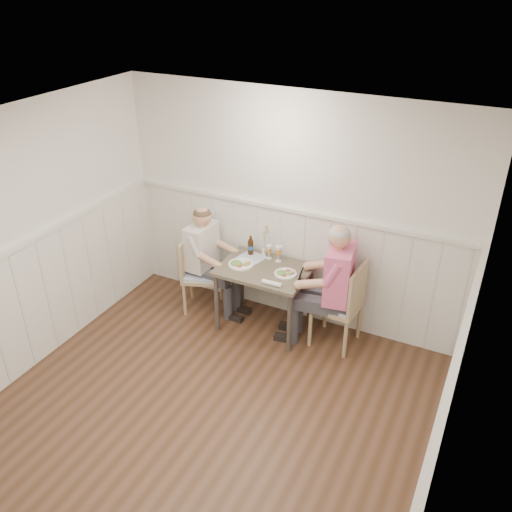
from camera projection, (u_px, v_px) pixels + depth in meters
The scene contains 16 objects.
ground_plane at pixel (188, 441), 4.72m from camera, with size 4.50×4.50×0.00m, color #452B1A.
room_shell at pixel (175, 295), 3.99m from camera, with size 4.04×4.54×2.60m.
wainscot at pixel (224, 334), 4.93m from camera, with size 4.00×4.49×1.34m.
dining_table at pixel (264, 276), 5.91m from camera, with size 0.98×0.70×0.75m.
chair_right at pixel (342, 302), 5.67m from camera, with size 0.50×0.50×0.99m.
chair_left at pixel (197, 271), 6.31m from camera, with size 0.56×0.56×0.92m.
man_in_pink at pixel (333, 296), 5.64m from camera, with size 0.72×0.50×1.45m.
diner_cream at pixel (206, 266), 6.31m from camera, with size 0.62×0.43×1.31m.
plate_man at pixel (285, 273), 5.74m from camera, with size 0.24×0.24×0.06m.
plate_diner at pixel (240, 263), 5.92m from camera, with size 0.28×0.28×0.07m.
beer_glass_a at pixel (279, 251), 5.94m from camera, with size 0.08×0.08×0.19m.
beer_glass_b at pixel (269, 250), 6.00m from camera, with size 0.07×0.07×0.16m.
beer_bottle at pixel (251, 246), 6.10m from camera, with size 0.07×0.07×0.23m.
rolled_napkin at pixel (272, 283), 5.55m from camera, with size 0.21×0.05×0.05m.
grass_vase at pixel (264, 241), 6.02m from camera, with size 0.05×0.05×0.41m.
gingham_mat at pixel (252, 257), 6.08m from camera, with size 0.32×0.28×0.01m.
Camera 1 is at (2.03, -2.75, 3.69)m, focal length 38.00 mm.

